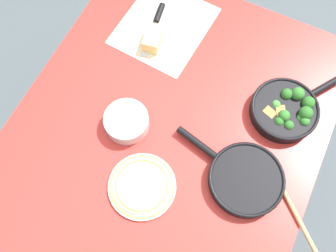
{
  "coord_description": "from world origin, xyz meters",
  "views": [
    {
      "loc": [
        0.42,
        0.2,
        1.95
      ],
      "look_at": [
        0.0,
        0.0,
        0.76
      ],
      "focal_mm": 40.0,
      "sensor_mm": 36.0,
      "label": 1
    }
  ],
  "objects": [
    {
      "name": "skillet_broccoli",
      "position": [
        -0.23,
        0.34,
        0.77
      ],
      "size": [
        0.34,
        0.27,
        0.08
      ],
      "rotation": [
        0.0,
        0.0,
        2.55
      ],
      "color": "black",
      "rests_on": "dining_table_red"
    },
    {
      "name": "wooden_spoon",
      "position": [
        0.06,
        0.46,
        0.74
      ],
      "size": [
        0.29,
        0.32,
        0.02
      ],
      "rotation": [
        0.0,
        0.0,
        3.98
      ],
      "color": "tan",
      "rests_on": "dining_table_red"
    },
    {
      "name": "parchment_sheet",
      "position": [
        -0.38,
        -0.2,
        0.74
      ],
      "size": [
        0.38,
        0.34,
        0.0
      ],
      "color": "beige",
      "rests_on": "dining_table_red"
    },
    {
      "name": "skillet_eggs",
      "position": [
        0.06,
        0.3,
        0.76
      ],
      "size": [
        0.25,
        0.4,
        0.04
      ],
      "rotation": [
        0.0,
        0.0,
        4.48
      ],
      "color": "black",
      "rests_on": "dining_table_red"
    },
    {
      "name": "cheese_block",
      "position": [
        -0.29,
        -0.2,
        0.76
      ],
      "size": [
        0.11,
        0.08,
        0.05
      ],
      "color": "#EFD67A",
      "rests_on": "dining_table_red"
    },
    {
      "name": "dinner_plate_stack",
      "position": [
        0.22,
        0.01,
        0.75
      ],
      "size": [
        0.22,
        0.22,
        0.03
      ],
      "color": "white",
      "rests_on": "dining_table_red"
    },
    {
      "name": "grater_knife",
      "position": [
        -0.37,
        -0.23,
        0.74
      ],
      "size": [
        0.24,
        0.06,
        0.02
      ],
      "rotation": [
        0.0,
        0.0,
        0.16
      ],
      "color": "silver",
      "rests_on": "dining_table_red"
    },
    {
      "name": "dining_table_red",
      "position": [
        0.0,
        0.0,
        0.66
      ],
      "size": [
        1.25,
        1.04,
        0.74
      ],
      "color": "#B72D28",
      "rests_on": "ground_plane"
    },
    {
      "name": "prep_bowl_steel",
      "position": [
        0.05,
        -0.13,
        0.76
      ],
      "size": [
        0.15,
        0.15,
        0.06
      ],
      "color": "#B7B7BC",
      "rests_on": "dining_table_red"
    },
    {
      "name": "ground_plane",
      "position": [
        0.0,
        0.0,
        0.0
      ],
      "size": [
        14.0,
        14.0,
        0.0
      ],
      "primitive_type": "plane",
      "color": "#424C51"
    }
  ]
}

